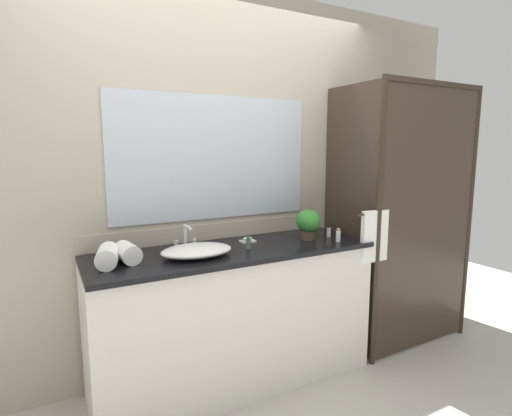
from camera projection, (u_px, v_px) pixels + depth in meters
ground_plane at (236, 381)px, 2.61m from camera, size 8.00×8.00×0.00m
wall_back_with_mirror at (213, 181)px, 2.72m from camera, size 4.40×0.06×2.60m
vanity_cabinet at (235, 316)px, 2.56m from camera, size 1.80×0.58×0.90m
shower_enclosure at (402, 217)px, 2.90m from camera, size 1.20×0.59×2.00m
sink_basin at (197, 250)px, 2.31m from camera, size 0.42×0.30×0.07m
faucet at (186, 241)px, 2.48m from camera, size 0.17×0.13×0.16m
potted_plant at (309, 223)px, 2.73m from camera, size 0.17×0.17×0.21m
soap_dish at (248, 240)px, 2.66m from camera, size 0.10×0.07×0.04m
amenity_bottle_conditioner at (248, 243)px, 2.48m from camera, size 0.03×0.03×0.07m
amenity_bottle_shampoo at (329, 231)px, 2.82m from camera, size 0.03×0.03×0.08m
amenity_bottle_lotion at (338, 236)px, 2.67m from camera, size 0.03×0.03×0.09m
rolled_towel_near_edge at (107, 256)px, 2.11m from camera, size 0.16×0.23×0.11m
rolled_towel_middle at (128, 253)px, 2.18m from camera, size 0.13×0.19×0.11m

